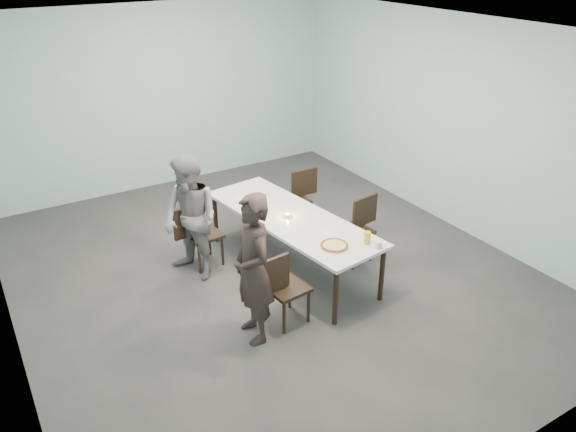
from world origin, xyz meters
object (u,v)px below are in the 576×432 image
table (291,221)px  tealight (287,216)px  chair_far_left (198,231)px  pizza (334,246)px  chair_near_left (281,285)px  water_tumbler (378,245)px  amber_tumbler (261,197)px  chair_far_right (298,194)px  chair_near_right (358,225)px  beer_glass (367,238)px  diner_far (191,219)px  side_plate (329,233)px  diner_near (253,269)px

table → tealight: 0.09m
table → chair_far_left: size_ratio=3.10×
pizza → table: bearing=90.4°
chair_near_left → pizza: size_ratio=2.56×
chair_far_left → water_tumbler: bearing=-58.5°
chair_near_left → amber_tumbler: 1.72m
chair_far_right → chair_near_right: bearing=99.6°
amber_tumbler → table: bearing=-83.3°
water_tumbler → beer_glass: bearing=105.8°
beer_glass → chair_near_right: bearing=57.1°
diner_far → beer_glass: (1.50, -1.55, 0.03)m
table → chair_near_left: 1.18m
diner_far → side_plate: bearing=29.5°
chair_near_left → beer_glass: beer_glass is taller
tealight → chair_far_left: bearing=144.5°
chair_near_right → amber_tumbler: (-0.96, 0.88, 0.29)m
chair_near_right → diner_near: bearing=12.1°
diner_far → diner_near: bearing=-16.5°
beer_glass → side_plate: bearing=117.9°
pizza → amber_tumbler: bearing=93.0°
chair_near_left → beer_glass: size_ratio=5.80×
chair_near_right → side_plate: 0.87m
table → chair_near_right: size_ratio=3.10×
chair_far_left → diner_far: size_ratio=0.55×
chair_far_left → beer_glass: (1.36, -1.72, 0.32)m
chair_far_left → pizza: (1.00, -1.59, 0.27)m
chair_far_left → chair_near_left: bearing=-85.3°
diner_near → water_tumbler: (1.47, -0.21, -0.04)m
chair_far_left → chair_far_right: size_ratio=1.00×
chair_near_left → tealight: bearing=48.9°
table → tealight: size_ratio=48.12×
chair_near_left → diner_far: size_ratio=0.55×
pizza → beer_glass: bearing=-20.0°
diner_far → tealight: (1.08, -0.49, -0.02)m
chair_far_left → diner_far: diner_far is taller
amber_tumbler → chair_near_right: bearing=-42.5°
side_plate → beer_glass: (0.22, -0.42, 0.07)m
chair_far_left → chair_near_right: same height
chair_near_right → water_tumbler: (-0.48, -0.95, 0.29)m
table → chair_near_left: bearing=-127.2°
chair_far_right → water_tumbler: 2.22m
chair_far_right → water_tumbler: (-0.31, -2.18, 0.29)m
chair_near_left → pizza: bearing=-4.4°
pizza → side_plate: 0.32m
chair_far_right → amber_tumbler: size_ratio=10.88×
chair_near_right → chair_far_right: 1.24m
table → beer_glass: size_ratio=17.97×
chair_far_left → amber_tumbler: 0.96m
table → diner_far: diner_far is taller
tealight → amber_tumbler: bearing=92.3°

